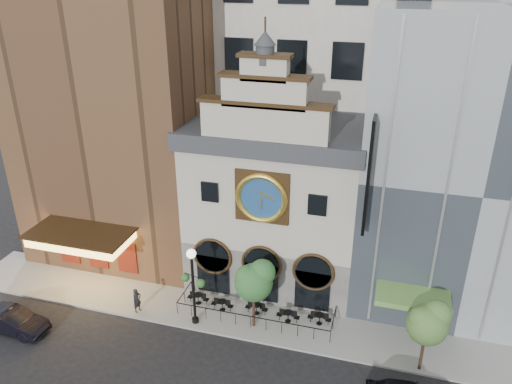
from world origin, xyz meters
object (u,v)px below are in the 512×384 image
at_px(bistro_1, 222,305).
at_px(tree_right, 428,322).
at_px(bistro_3, 288,316).
at_px(pedestrian, 137,300).
at_px(bistro_0, 198,298).
at_px(lamppost, 193,278).
at_px(bistro_4, 319,318).
at_px(tree_left, 254,280).
at_px(bistro_2, 256,308).
at_px(car_left, 13,321).

xyz_separation_m(bistro_1, tree_right, (13.25, -1.97, 3.05)).
xyz_separation_m(bistro_3, pedestrian, (-10.31, -1.79, 0.44)).
relative_size(bistro_0, lamppost, 0.28).
height_order(bistro_4, tree_left, tree_left).
distance_m(bistro_0, bistro_2, 4.30).
bearing_deg(bistro_4, tree_left, -162.18).
distance_m(bistro_2, bistro_3, 2.29).
bearing_deg(tree_right, pedestrian, 179.22).
distance_m(pedestrian, tree_left, 8.73).
distance_m(bistro_0, tree_right, 15.62).
bearing_deg(pedestrian, bistro_0, -40.60).
height_order(bistro_0, bistro_2, same).
relative_size(bistro_1, bistro_3, 1.00).
xyz_separation_m(bistro_3, bistro_4, (2.08, 0.33, 0.00)).
xyz_separation_m(bistro_1, tree_left, (2.61, -0.92, 3.21)).
bearing_deg(tree_left, bistro_3, 25.77).
height_order(bistro_0, tree_right, tree_right).
distance_m(bistro_0, bistro_4, 8.67).
relative_size(bistro_1, lamppost, 0.28).
height_order(bistro_0, bistro_4, same).
bearing_deg(pedestrian, bistro_3, -58.52).
xyz_separation_m(bistro_2, pedestrian, (-8.03, -2.00, 0.44)).
distance_m(bistro_2, bistro_4, 4.36).
bearing_deg(bistro_1, bistro_0, 172.47).
distance_m(bistro_0, lamppost, 3.68).
height_order(car_left, lamppost, lamppost).
xyz_separation_m(bistro_4, lamppost, (-8.10, -2.11, 3.07)).
xyz_separation_m(bistro_0, bistro_1, (1.90, -0.25, 0.00)).
xyz_separation_m(pedestrian, tree_right, (18.88, -0.26, 2.61)).
height_order(bistro_1, tree_right, tree_right).
height_order(bistro_2, pedestrian, pedestrian).
bearing_deg(bistro_0, bistro_2, 0.52).
height_order(bistro_1, bistro_3, same).
bearing_deg(bistro_1, bistro_4, 3.48).
relative_size(bistro_3, car_left, 0.33).
relative_size(pedestrian, tree_right, 0.38).
relative_size(bistro_4, car_left, 0.33).
bearing_deg(tree_left, pedestrian, -174.54).
bearing_deg(car_left, pedestrian, -58.30).
bearing_deg(bistro_0, lamppost, -73.84).
distance_m(bistro_0, tree_left, 5.66).
xyz_separation_m(bistro_2, car_left, (-15.06, -5.94, 0.18)).
relative_size(lamppost, tree_right, 1.19).
bearing_deg(bistro_0, tree_left, -14.60).
height_order(bistro_1, pedestrian, pedestrian).
xyz_separation_m(bistro_0, tree_right, (15.15, -2.22, 3.05)).
relative_size(car_left, tree_right, 1.00).
bearing_deg(bistro_1, bistro_3, 0.94).
bearing_deg(bistro_3, lamppost, -163.58).
bearing_deg(bistro_4, car_left, -162.68).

